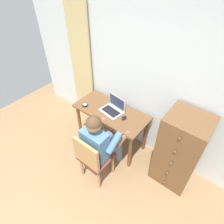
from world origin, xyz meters
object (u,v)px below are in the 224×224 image
person_seated (101,141)px  desk (111,116)px  computer_mouse (124,118)px  laptop (113,108)px  chair (93,157)px  dresser (179,151)px  desk_clock (85,105)px

person_seated → desk: bearing=115.0°
person_seated → computer_mouse: bearing=87.2°
person_seated → laptop: size_ratio=3.21×
desk → laptop: (0.02, 0.03, 0.17)m
chair → desk: bearing=109.0°
dresser → computer_mouse: size_ratio=11.97×
computer_mouse → desk_clock: bearing=-170.9°
person_seated → desk_clock: 0.75m
desk → computer_mouse: 0.30m
person_seated → desk_clock: bearing=151.2°
laptop → dresser: bearing=1.0°
desk_clock → computer_mouse: bearing=12.0°
laptop → computer_mouse: size_ratio=3.72×
laptop → desk_clock: bearing=-156.2°
chair → person_seated: size_ratio=0.73×
dresser → person_seated: dresser is taller
dresser → person_seated: (-0.90, -0.57, 0.07)m
desk → chair: chair is taller
person_seated → desk_clock: person_seated is taller
person_seated → computer_mouse: 0.51m
desk → chair: (0.24, -0.70, -0.12)m
dresser → chair: (-0.90, -0.75, -0.11)m
computer_mouse → desk_clock: 0.69m
chair → computer_mouse: chair is taller
chair → desk_clock: (-0.65, 0.54, 0.25)m
laptop → computer_mouse: bearing=-10.7°
dresser → desk_clock: dresser is taller
chair → person_seated: 0.26m
desk_clock → person_seated: bearing=-28.8°
desk → person_seated: 0.58m
desk → desk_clock: 0.46m
dresser → desk_clock: size_ratio=13.30×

